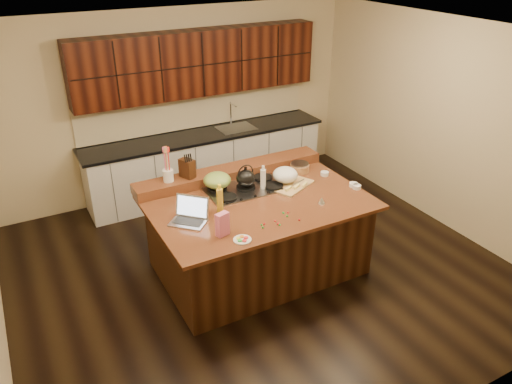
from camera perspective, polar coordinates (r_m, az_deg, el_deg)
room at (r=5.36m, az=0.25°, el=3.11°), size 5.52×5.02×2.72m
island at (r=5.78m, az=0.24°, el=-4.93°), size 2.40×1.60×0.92m
back_ledge at (r=6.09m, az=-2.91°, el=2.30°), size 2.40×0.30×0.12m
cooktop at (r=5.78m, az=-1.18°, el=0.43°), size 0.92×0.52×0.05m
back_counter at (r=7.49m, az=-5.93°, el=7.11°), size 3.70×0.66×2.40m
kettle at (r=5.72m, az=-1.19°, el=1.59°), size 0.24×0.24×0.20m
green_bowl at (r=5.72m, az=-4.46°, el=1.35°), size 0.41×0.41×0.17m
laptop at (r=5.18m, az=-7.55°, el=-2.62°), size 0.45×0.45×0.25m
oil_bottle at (r=5.28m, az=-4.15°, el=-0.96°), size 0.09×0.09×0.27m
vinegar_bottle at (r=5.73m, az=0.82°, el=1.41°), size 0.08×0.08×0.25m
wooden_tray at (r=5.88m, az=3.48°, el=1.72°), size 0.62×0.55×0.21m
ramekin_a at (r=5.92m, az=11.45°, el=0.59°), size 0.10×0.10×0.04m
ramekin_b at (r=5.96m, az=11.08°, el=0.83°), size 0.13×0.13×0.04m
ramekin_c at (r=6.18m, az=7.85°, el=2.10°), size 0.13×0.13×0.04m
strainer_bowl at (r=6.25m, az=5.02°, el=2.76°), size 0.28×0.28×0.09m
kitchen_timer at (r=5.53m, az=7.52°, el=-0.94°), size 0.08×0.08×0.07m
pink_bag at (r=4.87m, az=-3.86°, el=-3.69°), size 0.14×0.10×0.24m
candy_plate at (r=4.84m, az=-1.57°, el=-5.47°), size 0.21×0.21×0.01m
package_box at (r=5.31m, az=-7.71°, el=-1.70°), size 0.11×0.08×0.15m
utensil_crock at (r=5.77m, az=-9.99°, el=1.87°), size 0.12×0.12×0.14m
knife_block at (r=5.82m, az=-7.87°, el=2.70°), size 0.17×0.21×0.22m
gumdrop_0 at (r=5.09m, az=0.96°, el=-3.65°), size 0.02×0.02×0.02m
gumdrop_1 at (r=5.07m, az=0.65°, el=-3.77°), size 0.02×0.02×0.02m
gumdrop_2 at (r=5.30m, az=3.69°, el=-2.35°), size 0.02×0.02×0.02m
gumdrop_3 at (r=5.03m, az=0.77°, el=-4.08°), size 0.02×0.02×0.02m
gumdrop_4 at (r=5.09m, az=2.51°, el=-3.66°), size 0.02×0.02×0.02m
gumdrop_5 at (r=5.30m, az=3.12°, el=-2.36°), size 0.02×0.02×0.02m
gumdrop_6 at (r=5.18m, az=4.97°, el=-3.18°), size 0.02×0.02×0.02m
gumdrop_7 at (r=5.24m, az=3.57°, el=-2.75°), size 0.02×0.02×0.02m
gumdrop_8 at (r=5.10m, az=2.56°, el=-3.61°), size 0.02×0.02×0.02m
gumdrop_9 at (r=5.08m, az=2.72°, el=-3.77°), size 0.02×0.02×0.02m
gumdrop_10 at (r=5.14m, az=2.21°, el=-3.33°), size 0.02×0.02×0.02m
gumdrop_11 at (r=5.29m, az=3.16°, el=-2.42°), size 0.02×0.02×0.02m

